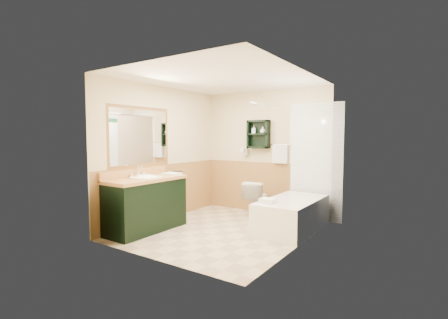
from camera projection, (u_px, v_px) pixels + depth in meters
floor at (222, 230)px, 5.21m from camera, size 3.00×3.00×0.00m
back_wall at (265, 152)px, 6.39m from camera, size 2.60×0.04×2.40m
left_wall at (162, 153)px, 5.86m from camera, size 0.04×3.00×2.40m
right_wall at (302, 159)px, 4.39m from camera, size 0.04×3.00×2.40m
ceiling at (222, 78)px, 5.04m from camera, size 2.60×3.00×0.04m
wainscot_left at (164, 192)px, 5.89m from camera, size 2.98×2.98×1.00m
wainscot_back at (264, 187)px, 6.41m from camera, size 2.58×2.58×1.00m
mirror_frame at (140, 137)px, 5.36m from camera, size 1.30×1.30×1.00m
mirror_glass at (140, 137)px, 5.36m from camera, size 1.20×1.20×0.90m
tile_right at (317, 166)px, 5.05m from camera, size 1.50×1.50×2.10m
tile_back at (316, 162)px, 5.79m from camera, size 0.95×0.95×2.10m
tile_accent at (317, 111)px, 4.99m from camera, size 1.50×1.50×0.10m
wall_shelf at (258, 134)px, 6.32m from camera, size 0.45×0.15×0.55m
hair_dryer at (246, 152)px, 6.53m from camera, size 0.10×0.24×0.18m
towel_bar at (280, 145)px, 6.12m from camera, size 0.40×0.06×0.40m
curtain_rod at (274, 107)px, 5.40m from camera, size 0.03×1.60×0.03m
shower_curtain at (277, 157)px, 5.60m from camera, size 1.05×1.05×1.70m
vanity at (146, 204)px, 5.16m from camera, size 0.59×1.34×0.85m
bathtub at (292, 214)px, 5.21m from camera, size 0.75×1.50×0.50m
toilet at (257, 199)px, 6.12m from camera, size 0.47×0.72×0.66m
counter_towel at (172, 174)px, 5.48m from camera, size 0.28×0.22×0.04m
vanity_book at (172, 166)px, 5.87m from camera, size 0.16×0.10×0.23m
tub_towel at (268, 201)px, 4.89m from camera, size 0.23×0.19×0.07m
soap_bottle_a at (254, 132)px, 6.37m from camera, size 0.11×0.17×0.07m
soap_bottle_b at (263, 131)px, 6.26m from camera, size 0.11×0.14×0.10m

